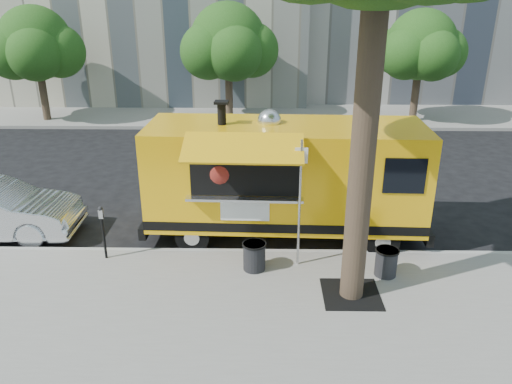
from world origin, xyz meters
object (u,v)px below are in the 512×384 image
sign_post (300,197)px  trash_bin_right (386,261)px  far_tree_b (228,42)px  parking_meter (103,226)px  far_tree_c (421,45)px  trash_bin_left (254,255)px  far_tree_a (35,43)px  food_truck (284,177)px

sign_post → trash_bin_right: bearing=-13.1°
far_tree_b → parking_meter: (-2.00, -14.05, -2.85)m
far_tree_c → trash_bin_left: bearing=-117.7°
parking_meter → trash_bin_right: bearing=-5.7°
far_tree_c → trash_bin_right: 15.43m
parking_meter → far_tree_c: bearing=51.3°
trash_bin_left → trash_bin_right: bearing=-3.9°
far_tree_a → sign_post: bearing=-50.2°
far_tree_c → parking_meter: 17.82m
trash_bin_right → far_tree_c: bearing=72.6°
sign_post → trash_bin_right: sign_post is taller
parking_meter → trash_bin_right: 6.54m
parking_meter → sign_post: bearing=-2.5°
far_tree_b → food_truck: far_tree_b is taller
trash_bin_left → trash_bin_right: size_ratio=1.04×
far_tree_a → trash_bin_right: far_tree_a is taller
far_tree_a → far_tree_c: far_tree_a is taller
trash_bin_left → parking_meter: bearing=172.8°
far_tree_a → parking_meter: (7.00, -13.65, -2.79)m
far_tree_c → sign_post: size_ratio=1.74×
far_tree_c → parking_meter: size_ratio=3.90×
trash_bin_right → far_tree_a: bearing=133.3°
trash_bin_right → sign_post: bearing=166.9°
far_tree_b → far_tree_c: (9.00, -0.30, -0.12)m
parking_meter → food_truck: bearing=19.6°
far_tree_c → trash_bin_left: 16.36m
far_tree_a → parking_meter: 15.59m
trash_bin_left → far_tree_a: bearing=126.8°
far_tree_c → parking_meter: bearing=-128.7°
food_truck → trash_bin_right: size_ratio=11.48×
trash_bin_left → trash_bin_right: (2.94, -0.20, -0.01)m
far_tree_a → sign_post: 18.14m
far_tree_b → trash_bin_left: far_tree_b is taller
trash_bin_right → far_tree_b: bearing=107.0°
far_tree_b → trash_bin_right: size_ratio=8.68×
parking_meter → trash_bin_right: size_ratio=2.11×
far_tree_b → sign_post: (2.55, -14.25, -1.98)m
parking_meter → food_truck: 4.57m
trash_bin_left → trash_bin_right: 2.95m
food_truck → sign_post: bearing=-78.6°
far_tree_a → food_truck: 16.68m
food_truck → trash_bin_right: food_truck is taller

